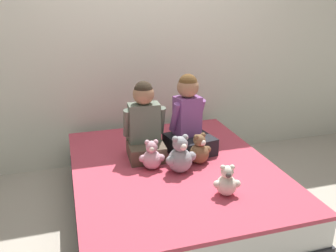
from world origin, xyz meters
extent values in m
plane|color=#B2A899|center=(0.00, 0.00, 0.00)|extent=(14.00, 14.00, 0.00)
cube|color=silver|center=(0.00, 1.10, 1.25)|extent=(8.00, 0.06, 2.50)
cube|color=#2D2D33|center=(0.00, 0.00, 0.09)|extent=(1.58, 1.92, 0.17)
cube|color=silver|center=(0.00, 0.00, 0.28)|extent=(1.55, 1.88, 0.21)
cube|color=#C64256|center=(0.00, 0.00, 0.40)|extent=(1.56, 1.90, 0.03)
cube|color=brown|center=(-0.18, 0.21, 0.48)|extent=(0.30, 0.34, 0.13)
cube|color=#5B6656|center=(-0.17, 0.26, 0.71)|extent=(0.26, 0.15, 0.32)
sphere|color=#9E7051|center=(-0.17, 0.26, 0.95)|extent=(0.17, 0.17, 0.17)
sphere|color=#2D2319|center=(-0.17, 0.26, 0.98)|extent=(0.15, 0.15, 0.15)
cylinder|color=#5B6656|center=(-0.32, 0.26, 0.71)|extent=(0.06, 0.14, 0.26)
cylinder|color=#5B6656|center=(-0.03, 0.25, 0.71)|extent=(0.06, 0.14, 0.26)
cube|color=black|center=(0.21, 0.21, 0.49)|extent=(0.42, 0.41, 0.15)
cube|color=#7F4789|center=(0.20, 0.26, 0.73)|extent=(0.23, 0.19, 0.34)
sphere|color=#9E7051|center=(0.20, 0.26, 0.98)|extent=(0.18, 0.18, 0.18)
sphere|color=brown|center=(0.20, 0.26, 1.01)|extent=(0.16, 0.16, 0.16)
cylinder|color=#7F4789|center=(0.08, 0.24, 0.74)|extent=(0.08, 0.15, 0.27)
cylinder|color=#7F4789|center=(0.32, 0.28, 0.74)|extent=(0.08, 0.15, 0.27)
sphere|color=#DBA3B2|center=(-0.18, 0.00, 0.49)|extent=(0.15, 0.15, 0.15)
sphere|color=#DBA3B2|center=(-0.18, 0.00, 0.60)|extent=(0.09, 0.09, 0.09)
sphere|color=white|center=(-0.19, -0.04, 0.59)|extent=(0.04, 0.04, 0.04)
sphere|color=#DBA3B2|center=(-0.21, 0.01, 0.63)|extent=(0.04, 0.04, 0.04)
sphere|color=#DBA3B2|center=(-0.14, 0.00, 0.63)|extent=(0.04, 0.04, 0.04)
sphere|color=#DBA3B2|center=(-0.25, 0.00, 0.51)|extent=(0.06, 0.06, 0.06)
sphere|color=#DBA3B2|center=(-0.11, -0.03, 0.51)|extent=(0.06, 0.06, 0.06)
sphere|color=brown|center=(0.21, -0.01, 0.49)|extent=(0.16, 0.16, 0.16)
sphere|color=brown|center=(0.21, -0.01, 0.61)|extent=(0.10, 0.10, 0.10)
sphere|color=white|center=(0.23, -0.05, 0.60)|extent=(0.04, 0.04, 0.04)
sphere|color=brown|center=(0.18, -0.02, 0.65)|extent=(0.04, 0.04, 0.04)
sphere|color=brown|center=(0.24, 0.00, 0.65)|extent=(0.04, 0.04, 0.04)
sphere|color=brown|center=(0.15, -0.05, 0.51)|extent=(0.06, 0.06, 0.06)
sphere|color=brown|center=(0.29, 0.01, 0.51)|extent=(0.06, 0.06, 0.06)
sphere|color=#939399|center=(0.02, -0.11, 0.51)|extent=(0.19, 0.19, 0.19)
sphere|color=#939399|center=(0.02, -0.11, 0.64)|extent=(0.12, 0.12, 0.12)
sphere|color=white|center=(0.03, -0.16, 0.64)|extent=(0.05, 0.05, 0.05)
sphere|color=#939399|center=(-0.02, -0.12, 0.69)|extent=(0.05, 0.05, 0.05)
sphere|color=#939399|center=(0.06, -0.10, 0.69)|extent=(0.05, 0.05, 0.05)
sphere|color=#939399|center=(-0.07, -0.14, 0.53)|extent=(0.07, 0.07, 0.07)
sphere|color=#939399|center=(0.11, -0.11, 0.53)|extent=(0.07, 0.07, 0.07)
sphere|color=silver|center=(0.21, -0.52, 0.48)|extent=(0.14, 0.14, 0.14)
sphere|color=silver|center=(0.21, -0.52, 0.58)|extent=(0.09, 0.09, 0.09)
sphere|color=#4C4742|center=(0.20, -0.55, 0.58)|extent=(0.04, 0.04, 0.04)
sphere|color=silver|center=(0.18, -0.51, 0.62)|extent=(0.04, 0.04, 0.04)
sphere|color=silver|center=(0.24, -0.52, 0.62)|extent=(0.04, 0.04, 0.04)
sphere|color=silver|center=(0.14, -0.51, 0.50)|extent=(0.05, 0.05, 0.05)
sphere|color=silver|center=(0.27, -0.55, 0.50)|extent=(0.05, 0.05, 0.05)
camera|label=1|loc=(-0.76, -2.43, 1.69)|focal=38.00mm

